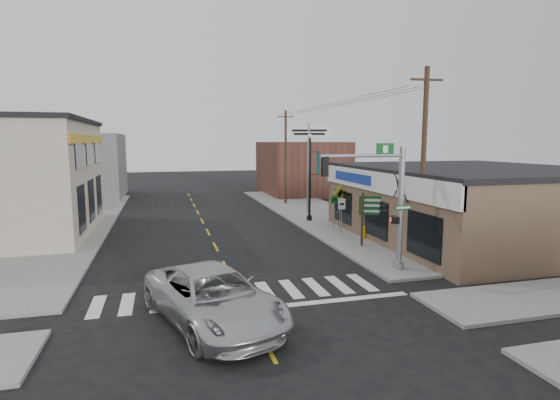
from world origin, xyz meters
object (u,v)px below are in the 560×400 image
object	(u,v)px
fire_hydrant	(364,232)
utility_pole_far	(286,156)
dance_center_sign	(309,145)
utility_pole_near	(423,164)
lamp_post	(311,171)
guide_sign	(374,211)
suv	(213,297)
bare_tree	(408,178)
traffic_signal_pole	(387,195)

from	to	relation	value
fire_hydrant	utility_pole_far	bearing A→B (deg)	91.52
dance_center_sign	utility_pole_near	xyz separation A→B (m)	(0.44, -14.61, -0.73)
lamp_post	utility_pole_near	size ratio (longest dim) A/B	0.69
fire_hydrant	guide_sign	bearing A→B (deg)	-98.11
lamp_post	dance_center_sign	world-z (taller)	dance_center_sign
guide_sign	utility_pole_near	xyz separation A→B (m)	(0.50, -3.58, 2.66)
suv	bare_tree	bearing A→B (deg)	10.73
lamp_post	bare_tree	distance (m)	10.24
guide_sign	bare_tree	world-z (taller)	bare_tree
fire_hydrant	suv	bearing A→B (deg)	-136.14
fire_hydrant	utility_pole_far	distance (m)	15.57
suv	bare_tree	world-z (taller)	bare_tree
bare_tree	fire_hydrant	bearing A→B (deg)	95.43
dance_center_sign	utility_pole_near	distance (m)	14.63
suv	bare_tree	distance (m)	11.83
suv	utility_pole_far	size ratio (longest dim) A/B	0.75
fire_hydrant	utility_pole_near	bearing A→B (deg)	-86.88
fire_hydrant	bare_tree	xyz separation A→B (m)	(0.36, -3.83, 3.37)
traffic_signal_pole	dance_center_sign	bearing A→B (deg)	77.05
fire_hydrant	utility_pole_far	xyz separation A→B (m)	(-0.40, 15.09, 3.83)
dance_center_sign	utility_pole_far	world-z (taller)	utility_pole_far
traffic_signal_pole	fire_hydrant	bearing A→B (deg)	65.76
dance_center_sign	utility_pole_far	bearing A→B (deg)	110.60
lamp_post	suv	bearing A→B (deg)	-99.38
lamp_post	utility_pole_far	world-z (taller)	utility_pole_far
suv	traffic_signal_pole	bearing A→B (deg)	5.73
utility_pole_near	utility_pole_far	distance (m)	20.25
suv	lamp_post	size ratio (longest dim) A/B	1.02
bare_tree	utility_pole_far	xyz separation A→B (m)	(-0.76, 18.92, 0.45)
dance_center_sign	suv	bearing A→B (deg)	-98.67
lamp_post	utility_pole_near	xyz separation A→B (m)	(1.37, -11.45, 1.01)
bare_tree	suv	bearing A→B (deg)	-151.41
traffic_signal_pole	utility_pole_far	size ratio (longest dim) A/B	0.66
suv	utility_pole_near	xyz separation A→B (m)	(9.96, 4.16, 3.78)
lamp_post	utility_pole_near	bearing A→B (deg)	-63.75
utility_pole_near	utility_pole_far	xyz separation A→B (m)	(-0.68, 20.23, -0.29)
utility_pole_far	guide_sign	bearing A→B (deg)	-82.09
guide_sign	fire_hydrant	bearing A→B (deg)	104.09
lamp_post	utility_pole_near	world-z (taller)	utility_pole_near
bare_tree	utility_pole_far	world-z (taller)	utility_pole_far
traffic_signal_pole	fire_hydrant	xyz separation A→B (m)	(1.87, 5.89, -2.86)
suv	fire_hydrant	size ratio (longest dim) A/B	8.51
utility_pole_far	bare_tree	bearing A→B (deg)	-80.39
guide_sign	utility_pole_far	distance (m)	16.82
fire_hydrant	lamp_post	distance (m)	7.11
lamp_post	utility_pole_far	xyz separation A→B (m)	(0.69, 8.78, 0.72)
suv	fire_hydrant	distance (m)	13.42
guide_sign	suv	bearing A→B (deg)	-118.52
suv	dance_center_sign	world-z (taller)	dance_center_sign
guide_sign	dance_center_sign	world-z (taller)	dance_center_sign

